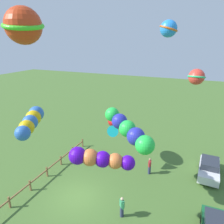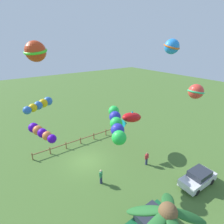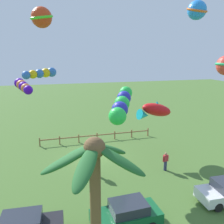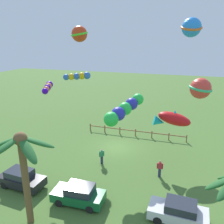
% 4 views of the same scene
% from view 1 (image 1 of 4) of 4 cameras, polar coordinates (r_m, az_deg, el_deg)
% --- Properties ---
extents(ground_plane, '(120.00, 120.00, 0.00)m').
position_cam_1_polar(ground_plane, '(18.21, -9.24, -21.62)').
color(ground_plane, '#476B2D').
extents(rail_fence, '(12.59, 0.12, 0.95)m').
position_cam_1_polar(rail_fence, '(20.65, -17.15, -14.87)').
color(rail_fence, brown).
rests_on(rail_fence, ground).
extents(parked_car_1, '(3.96, 1.85, 1.51)m').
position_cam_1_polar(parked_car_1, '(21.67, 24.70, -13.60)').
color(parked_car_1, silver).
rests_on(parked_car_1, ground).
extents(spectator_0, '(0.55, 0.26, 1.59)m').
position_cam_1_polar(spectator_0, '(20.30, 10.09, -14.11)').
color(spectator_0, '#2D3351').
rests_on(spectator_0, ground).
extents(spectator_1, '(0.43, 0.43, 1.59)m').
position_cam_1_polar(spectator_1, '(16.03, 2.68, -24.17)').
color(spectator_1, '#2D3351').
rests_on(spectator_1, ground).
extents(kite_tube_0, '(2.88, 4.29, 2.38)m').
position_cam_1_polar(kite_tube_0, '(15.05, 4.74, -5.00)').
color(kite_tube_0, green).
extents(kite_ball_1, '(1.72, 1.71, 1.35)m').
position_cam_1_polar(kite_ball_1, '(18.58, 15.00, 20.88)').
color(kite_ball_1, '#2686EE').
extents(kite_tube_2, '(1.25, 2.36, 0.86)m').
position_cam_1_polar(kite_tube_2, '(8.03, -3.42, -12.46)').
color(kite_tube_2, '#440AB5').
extents(kite_tube_3, '(2.69, 1.74, 0.85)m').
position_cam_1_polar(kite_tube_3, '(10.92, -20.99, -2.32)').
color(kite_tube_3, blue).
extents(kite_fish_4, '(3.95, 2.22, 1.93)m').
position_cam_1_polar(kite_fish_4, '(20.07, 1.24, -2.75)').
color(kite_fish_4, red).
extents(kite_ball_5, '(1.69, 1.69, 1.35)m').
position_cam_1_polar(kite_ball_5, '(19.45, 21.80, 8.80)').
color(kite_ball_5, red).
extents(kite_ball_6, '(2.49, 2.49, 1.60)m').
position_cam_1_polar(kite_ball_6, '(10.59, -22.77, 20.66)').
color(kite_ball_6, red).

